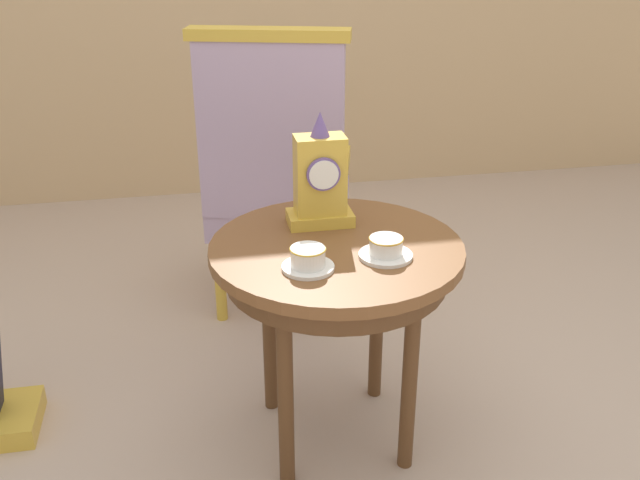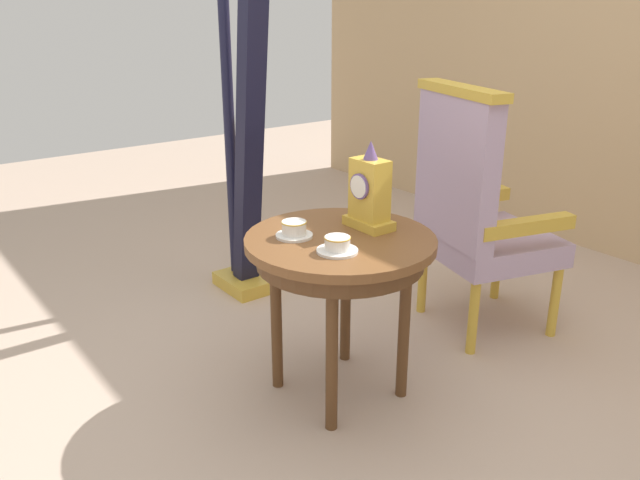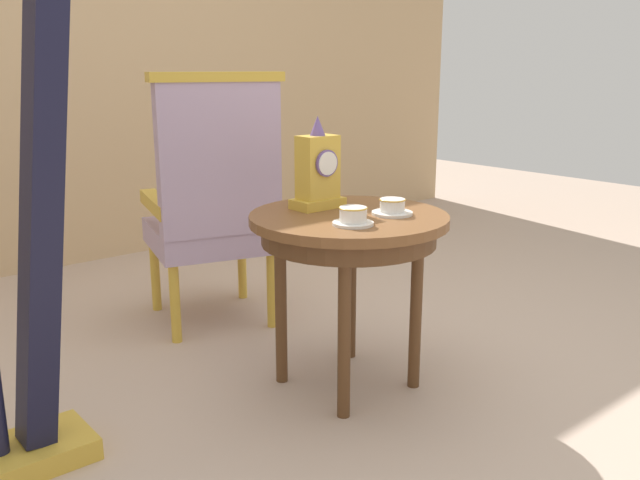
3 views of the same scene
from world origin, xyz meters
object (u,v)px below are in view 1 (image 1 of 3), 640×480
object	(u,v)px
side_table	(336,269)
teacup_right	(386,249)
teacup_left	(308,259)
mantel_clock	(320,181)
armchair	(277,171)

from	to	relation	value
side_table	teacup_right	size ratio (longest dim) A/B	4.89
teacup_right	teacup_left	bearing A→B (deg)	-172.00
mantel_clock	armchair	size ratio (longest dim) A/B	0.29
side_table	armchair	distance (m)	0.82
mantel_clock	armchair	distance (m)	0.70
mantel_clock	armchair	bearing A→B (deg)	93.30
mantel_clock	armchair	xyz separation A→B (m)	(-0.04, 0.67, -0.20)
armchair	side_table	bearing A→B (deg)	-86.14
teacup_left	armchair	bearing A→B (deg)	87.12
side_table	teacup_left	xyz separation A→B (m)	(-0.10, -0.13, 0.11)
side_table	teacup_right	bearing A→B (deg)	-42.98
side_table	armchair	size ratio (longest dim) A/B	0.62
teacup_left	teacup_right	bearing A→B (deg)	8.00
teacup_left	teacup_right	distance (m)	0.22
mantel_clock	teacup_left	bearing A→B (deg)	-106.95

